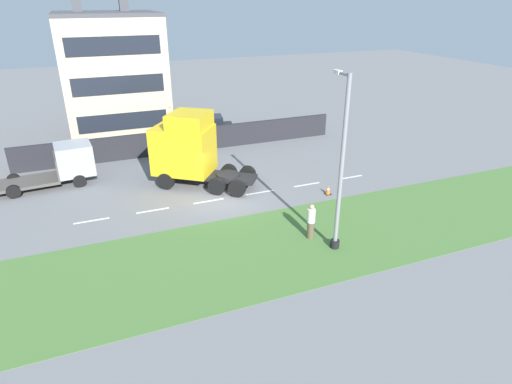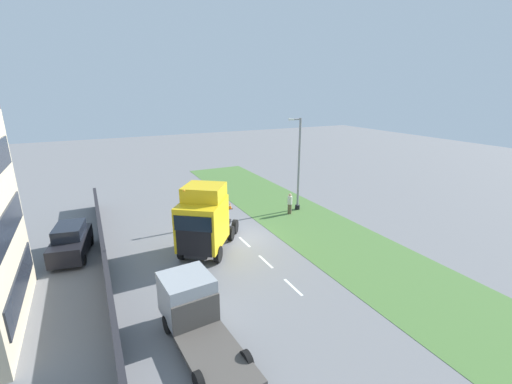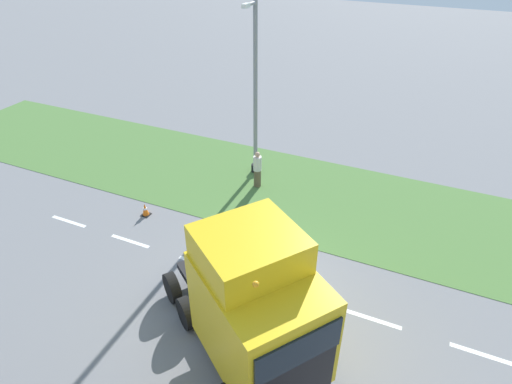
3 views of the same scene
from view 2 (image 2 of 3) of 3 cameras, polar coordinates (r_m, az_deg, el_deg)
name	(u,v)px [view 2 (image 2 of 3)]	position (r m, az deg, el deg)	size (l,w,h in m)	color
ground_plane	(239,237)	(25.09, -2.80, -7.53)	(120.00, 120.00, 0.00)	slate
grass_verge	(308,223)	(27.81, 8.65, -5.18)	(7.00, 44.00, 0.01)	#4C7538
lane_markings	(236,234)	(25.67, -3.43, -6.94)	(0.16, 17.80, 0.00)	white
boundary_wall	(103,251)	(23.03, -24.08, -8.98)	(0.25, 24.00, 1.77)	#232328
lorry_cab	(204,220)	(22.16, -8.64, -4.71)	(5.63, 6.36, 4.68)	black
flatbed_truck	(192,306)	(15.86, -10.67, -18.14)	(2.61, 6.23, 2.49)	#999EA3
parked_car	(71,242)	(24.94, -28.48, -7.27)	(2.62, 4.64, 2.10)	black
lamp_post	(298,170)	(29.80, 7.06, 3.69)	(1.33, 0.42, 8.04)	black
pedestrian	(290,204)	(29.42, 5.65, -1.98)	(0.39, 0.39, 1.82)	brown
traffic_cone_lead	(230,206)	(30.75, -4.34, -2.31)	(0.36, 0.36, 0.58)	black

